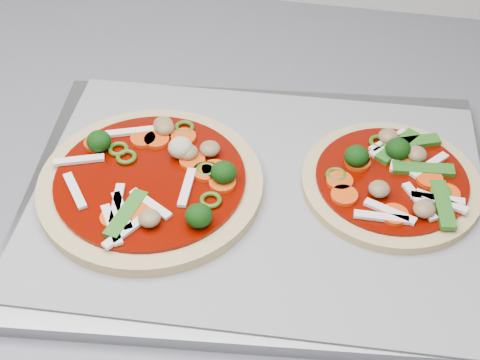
# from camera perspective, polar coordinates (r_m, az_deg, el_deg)

# --- Properties ---
(countertop) EXTENTS (3.60, 0.60, 0.04)m
(countertop) POSITION_cam_1_polar(r_m,az_deg,el_deg) (0.72, -0.12, 2.02)
(countertop) COLOR slate
(countertop) RESTS_ON base_cabinet
(baking_tray) EXTENTS (0.47, 0.37, 0.01)m
(baking_tray) POSITION_cam_1_polar(r_m,az_deg,el_deg) (0.64, 1.63, -1.64)
(baking_tray) COLOR gray
(baking_tray) RESTS_ON countertop
(parchment) EXTENTS (0.44, 0.33, 0.00)m
(parchment) POSITION_cam_1_polar(r_m,az_deg,el_deg) (0.63, 1.65, -1.13)
(parchment) COLOR gray
(parchment) RESTS_ON baking_tray
(pizza_left) EXTENTS (0.28, 0.28, 0.04)m
(pizza_left) POSITION_cam_1_polar(r_m,az_deg,el_deg) (0.63, -7.42, -0.06)
(pizza_left) COLOR tan
(pizza_left) RESTS_ON parchment
(pizza_right) EXTENTS (0.17, 0.17, 0.03)m
(pizza_right) POSITION_cam_1_polar(r_m,az_deg,el_deg) (0.65, 12.83, 0.12)
(pizza_right) COLOR tan
(pizza_right) RESTS_ON parchment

